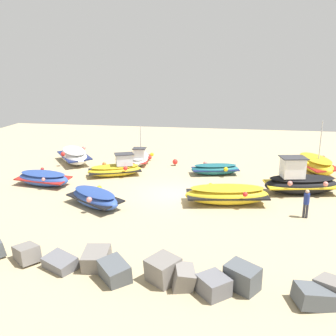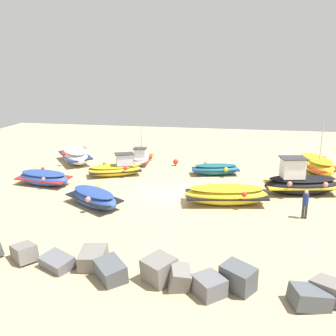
{
  "view_description": "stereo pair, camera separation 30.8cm",
  "coord_description": "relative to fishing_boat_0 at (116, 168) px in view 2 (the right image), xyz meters",
  "views": [
    {
      "loc": [
        -3.63,
        23.2,
        8.28
      ],
      "look_at": [
        0.79,
        -3.07,
        0.9
      ],
      "focal_mm": 40.47,
      "sensor_mm": 36.0,
      "label": 1
    },
    {
      "loc": [
        -3.93,
        23.15,
        8.28
      ],
      "look_at": [
        0.79,
        -3.07,
        0.9
      ],
      "focal_mm": 40.47,
      "sensor_mm": 36.0,
      "label": 2
    }
  ],
  "objects": [
    {
      "name": "fishing_boat_8",
      "position": [
        -0.93,
        -3.98,
        -0.11
      ],
      "size": [
        2.06,
        3.56,
        3.19
      ],
      "rotation": [
        0.0,
        0.0,
        1.63
      ],
      "color": "white",
      "rests_on": "ground_plane"
    },
    {
      "name": "fishing_boat_1",
      "position": [
        -8.41,
        4.63,
        0.02
      ],
      "size": [
        5.31,
        2.65,
        1.14
      ],
      "rotation": [
        0.0,
        0.0,
        3.31
      ],
      "color": "gold",
      "rests_on": "ground_plane"
    },
    {
      "name": "breakwater_rocks",
      "position": [
        -4.76,
        13.63,
        -0.17
      ],
      "size": [
        18.9,
        2.65,
        1.28
      ],
      "color": "slate",
      "rests_on": "ground_plane"
    },
    {
      "name": "fishing_boat_0",
      "position": [
        0.0,
        0.0,
        0.0
      ],
      "size": [
        4.28,
        2.92,
        1.75
      ],
      "rotation": [
        0.0,
        0.0,
        3.56
      ],
      "color": "gold",
      "rests_on": "ground_plane"
    },
    {
      "name": "fishing_boat_6",
      "position": [
        -0.62,
        6.37,
        -0.05
      ],
      "size": [
        4.13,
        3.43,
        1.06
      ],
      "rotation": [
        0.0,
        0.0,
        2.57
      ],
      "color": "#2D4C9E",
      "rests_on": "ground_plane"
    },
    {
      "name": "fishing_boat_2",
      "position": [
        4.38,
        3.07,
        -0.07
      ],
      "size": [
        4.12,
        2.22,
        1.05
      ],
      "rotation": [
        0.0,
        0.0,
        6.13
      ],
      "color": "#2D4C9E",
      "rests_on": "ground_plane"
    },
    {
      "name": "fishing_boat_3",
      "position": [
        -7.41,
        -1.6,
        -0.13
      ],
      "size": [
        3.9,
        2.15,
        0.86
      ],
      "rotation": [
        0.0,
        0.0,
        0.24
      ],
      "color": "#1E6670",
      "rests_on": "ground_plane"
    },
    {
      "name": "mooring_buoy_0",
      "position": [
        -3.98,
        -3.68,
        -0.25
      ],
      "size": [
        0.44,
        0.44,
        0.55
      ],
      "color": "#3F3F42",
      "rests_on": "ground_plane"
    },
    {
      "name": "fishing_boat_7",
      "position": [
        -15.15,
        -3.76,
        0.07
      ],
      "size": [
        3.16,
        5.04,
        4.15
      ],
      "rotation": [
        0.0,
        0.0,
        4.98
      ],
      "color": "gold",
      "rests_on": "ground_plane"
    },
    {
      "name": "fishing_boat_5",
      "position": [
        4.74,
        -3.21,
        0.08
      ],
      "size": [
        4.38,
        4.94,
        1.27
      ],
      "rotation": [
        0.0,
        0.0,
        2.21
      ],
      "color": "white",
      "rests_on": "ground_plane"
    },
    {
      "name": "fishing_boat_4",
      "position": [
        -13.1,
        1.88,
        0.23
      ],
      "size": [
        5.14,
        2.69,
        2.51
      ],
      "rotation": [
        0.0,
        0.0,
        0.2
      ],
      "color": "black",
      "rests_on": "ground_plane"
    },
    {
      "name": "ground_plane",
      "position": [
        -4.84,
        3.44,
        -0.57
      ],
      "size": [
        52.95,
        52.95,
        0.0
      ],
      "primitive_type": "plane",
      "color": "tan"
    },
    {
      "name": "person_walking",
      "position": [
        -12.74,
        6.12,
        0.37
      ],
      "size": [
        0.32,
        0.32,
        1.64
      ],
      "rotation": [
        0.0,
        0.0,
        4.38
      ],
      "color": "#2D2D38",
      "rests_on": "ground_plane"
    }
  ]
}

